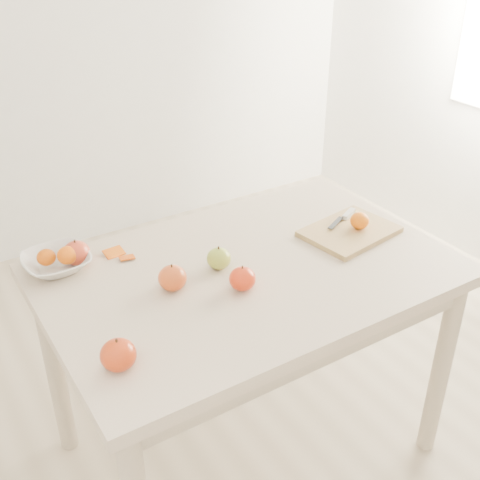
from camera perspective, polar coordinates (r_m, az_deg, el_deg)
ground at (r=2.28m, az=0.71°, el=-18.75°), size 3.50×3.50×0.00m
table at (r=1.84m, az=0.83°, el=-5.22°), size 1.20×0.80×0.75m
cutting_board at (r=1.99m, az=10.34°, el=0.79°), size 0.32×0.26×0.02m
board_tangerine at (r=1.99m, az=11.27°, el=1.81°), size 0.06×0.06×0.05m
fruit_bowl at (r=1.85m, az=-16.98°, el=-2.03°), size 0.19×0.19×0.05m
bowl_tangerine_near at (r=1.84m, az=-17.89°, el=-1.57°), size 0.06×0.06×0.05m
bowl_tangerine_far at (r=1.83m, az=-16.05°, el=-1.39°), size 0.06×0.06×0.05m
orange_peel_a at (r=1.89m, az=-11.85°, el=-1.27°), size 0.06×0.05×0.01m
orange_peel_b at (r=1.86m, az=-10.66°, el=-1.71°), size 0.05×0.04×0.01m
paring_knife at (r=2.06m, az=10.07°, el=2.32°), size 0.16×0.08×0.01m
apple_green at (r=1.77m, az=-2.02°, el=-1.76°), size 0.07×0.07×0.07m
apple_red_b at (r=1.69m, az=-6.42°, el=-3.60°), size 0.08×0.08×0.07m
apple_red_e at (r=1.68m, az=0.23°, el=-3.69°), size 0.08×0.08×0.07m
apple_red_d at (r=1.44m, az=-11.47°, el=-10.63°), size 0.09×0.09×0.08m
apple_red_a at (r=1.85m, az=-15.24°, el=-1.20°), size 0.08×0.08×0.07m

